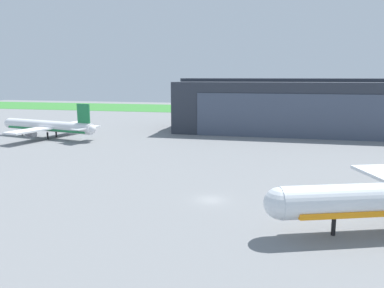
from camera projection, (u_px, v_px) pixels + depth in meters
ground_plane at (211, 200)px, 61.18m from camera, size 440.00×440.00×0.00m
grass_field_strip at (259, 110)px, 225.22m from camera, size 440.00×56.00×0.08m
maintenance_hangar at (286, 106)px, 137.49m from camera, size 79.09×35.26×19.45m
airliner_far_left at (48, 126)px, 122.01m from camera, size 38.71×31.53×11.83m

